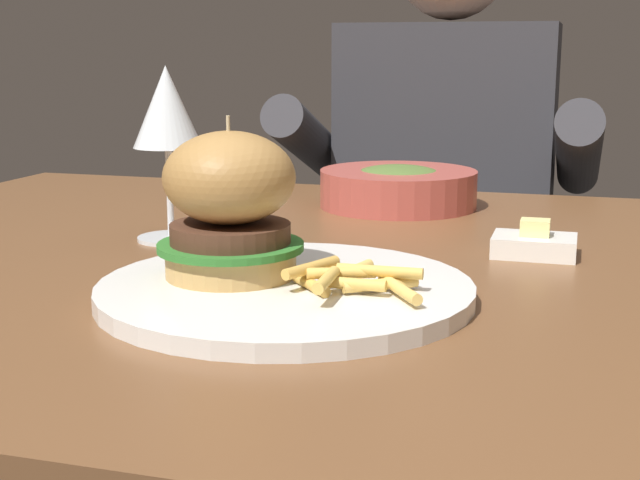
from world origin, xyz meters
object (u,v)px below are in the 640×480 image
at_px(wine_glass, 167,114).
at_px(main_plate, 286,291).
at_px(burger_sandwich, 230,204).
at_px(diner_person, 443,264).
at_px(butter_dish, 534,244).
at_px(soup_bowl, 398,187).

bearing_deg(wine_glass, main_plate, -43.94).
distance_m(burger_sandwich, diner_person, 0.91).
distance_m(main_plate, wine_glass, 0.29).
relative_size(main_plate, butter_dish, 3.81).
relative_size(main_plate, burger_sandwich, 2.30).
bearing_deg(main_plate, soup_bowl, 90.06).
distance_m(wine_glass, diner_person, 0.79).
bearing_deg(burger_sandwich, main_plate, -9.77).
bearing_deg(diner_person, butter_dish, -74.34).
height_order(butter_dish, diner_person, diner_person).
bearing_deg(soup_bowl, main_plate, -89.94).
bearing_deg(main_plate, wine_glass, 136.06).
bearing_deg(butter_dish, main_plate, -130.33).
xyz_separation_m(main_plate, wine_glass, (-0.19, 0.18, 0.13)).
relative_size(burger_sandwich, diner_person, 0.11).
xyz_separation_m(butter_dish, diner_person, (-0.19, 0.67, -0.19)).
relative_size(main_plate, diner_person, 0.26).
bearing_deg(diner_person, burger_sandwich, -93.08).
bearing_deg(soup_bowl, diner_person, 90.40).
height_order(burger_sandwich, wine_glass, wine_glass).
distance_m(soup_bowl, diner_person, 0.47).
bearing_deg(diner_person, wine_glass, -104.88).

